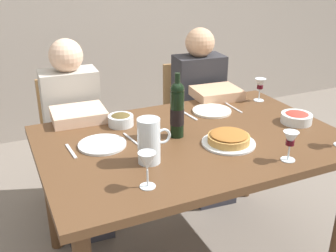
{
  "coord_description": "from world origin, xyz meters",
  "views": [
    {
      "loc": [
        -0.87,
        -1.61,
        1.6
      ],
      "look_at": [
        -0.1,
        0.08,
        0.81
      ],
      "focal_mm": 42.78,
      "sensor_mm": 36.0,
      "label": 1
    }
  ],
  "objects_px": {
    "chair_left": "(71,135)",
    "chair_right": "(191,114)",
    "dinner_plate_left_setting": "(102,145)",
    "diner_right": "(205,110)",
    "olive_bowl": "(121,119)",
    "dining_table": "(192,154)",
    "water_pitcher": "(149,143)",
    "diner_left": "(76,132)",
    "salad_bowl": "(297,117)",
    "wine_glass_centre": "(260,85)",
    "wine_glass_right_diner": "(147,163)",
    "baked_tart": "(229,139)",
    "wine_bottle": "(177,110)",
    "dinner_plate_right_setting": "(212,111)",
    "wine_glass_left_diner": "(290,140)"
  },
  "relations": [
    {
      "from": "chair_left",
      "to": "diner_right",
      "type": "xyz_separation_m",
      "value": [
        0.89,
        -0.23,
        0.12
      ]
    },
    {
      "from": "dining_table",
      "to": "water_pitcher",
      "type": "height_order",
      "value": "water_pitcher"
    },
    {
      "from": "baked_tart",
      "to": "olive_bowl",
      "type": "xyz_separation_m",
      "value": [
        -0.4,
        0.44,
        0.01
      ]
    },
    {
      "from": "wine_glass_centre",
      "to": "diner_right",
      "type": "xyz_separation_m",
      "value": [
        -0.2,
        0.33,
        -0.25
      ]
    },
    {
      "from": "dinner_plate_left_setting",
      "to": "chair_right",
      "type": "distance_m",
      "value": 1.22
    },
    {
      "from": "dinner_plate_left_setting",
      "to": "diner_left",
      "type": "height_order",
      "value": "diner_left"
    },
    {
      "from": "water_pitcher",
      "to": "olive_bowl",
      "type": "bearing_deg",
      "value": 87.93
    },
    {
      "from": "diner_right",
      "to": "wine_bottle",
      "type": "bearing_deg",
      "value": 54.48
    },
    {
      "from": "baked_tart",
      "to": "dinner_plate_left_setting",
      "type": "relative_size",
      "value": 1.13
    },
    {
      "from": "salad_bowl",
      "to": "wine_glass_centre",
      "type": "relative_size",
      "value": 1.16
    },
    {
      "from": "wine_bottle",
      "to": "wine_glass_right_diner",
      "type": "distance_m",
      "value": 0.5
    },
    {
      "from": "wine_glass_right_diner",
      "to": "baked_tart",
      "type": "bearing_deg",
      "value": 21.84
    },
    {
      "from": "water_pitcher",
      "to": "wine_glass_right_diner",
      "type": "height_order",
      "value": "water_pitcher"
    },
    {
      "from": "dining_table",
      "to": "wine_glass_centre",
      "type": "xyz_separation_m",
      "value": [
        0.64,
        0.32,
        0.19
      ]
    },
    {
      "from": "wine_glass_centre",
      "to": "diner_right",
      "type": "height_order",
      "value": "diner_right"
    },
    {
      "from": "baked_tart",
      "to": "chair_right",
      "type": "bearing_deg",
      "value": 72.02
    },
    {
      "from": "baked_tart",
      "to": "wine_bottle",
      "type": "bearing_deg",
      "value": 135.26
    },
    {
      "from": "dining_table",
      "to": "wine_bottle",
      "type": "height_order",
      "value": "wine_bottle"
    },
    {
      "from": "wine_glass_left_diner",
      "to": "olive_bowl",
      "type": "bearing_deg",
      "value": 128.69
    },
    {
      "from": "wine_bottle",
      "to": "dinner_plate_left_setting",
      "type": "xyz_separation_m",
      "value": [
        -0.37,
        0.05,
        -0.14
      ]
    },
    {
      "from": "dining_table",
      "to": "diner_right",
      "type": "bearing_deg",
      "value": 55.68
    },
    {
      "from": "wine_glass_left_diner",
      "to": "chair_right",
      "type": "xyz_separation_m",
      "value": [
        0.18,
        1.27,
        -0.36
      ]
    },
    {
      "from": "dining_table",
      "to": "olive_bowl",
      "type": "distance_m",
      "value": 0.43
    },
    {
      "from": "salad_bowl",
      "to": "olive_bowl",
      "type": "distance_m",
      "value": 0.95
    },
    {
      "from": "wine_bottle",
      "to": "dining_table",
      "type": "bearing_deg",
      "value": -37.79
    },
    {
      "from": "wine_glass_left_diner",
      "to": "dinner_plate_right_setting",
      "type": "distance_m",
      "value": 0.67
    },
    {
      "from": "wine_bottle",
      "to": "wine_glass_left_diner",
      "type": "height_order",
      "value": "wine_bottle"
    },
    {
      "from": "chair_left",
      "to": "diner_left",
      "type": "height_order",
      "value": "diner_left"
    },
    {
      "from": "wine_bottle",
      "to": "wine_glass_centre",
      "type": "xyz_separation_m",
      "value": [
        0.7,
        0.27,
        -0.04
      ]
    },
    {
      "from": "dining_table",
      "to": "salad_bowl",
      "type": "height_order",
      "value": "salad_bowl"
    },
    {
      "from": "wine_bottle",
      "to": "diner_left",
      "type": "height_order",
      "value": "diner_left"
    },
    {
      "from": "wine_bottle",
      "to": "dinner_plate_right_setting",
      "type": "height_order",
      "value": "wine_bottle"
    },
    {
      "from": "dining_table",
      "to": "salad_bowl",
      "type": "distance_m",
      "value": 0.62
    },
    {
      "from": "wine_glass_centre",
      "to": "chair_left",
      "type": "relative_size",
      "value": 0.16
    },
    {
      "from": "wine_glass_left_diner",
      "to": "water_pitcher",
      "type": "bearing_deg",
      "value": 157.05
    },
    {
      "from": "dining_table",
      "to": "chair_right",
      "type": "relative_size",
      "value": 1.72
    },
    {
      "from": "wine_glass_right_diner",
      "to": "olive_bowl",
      "type": "bearing_deg",
      "value": 80.98
    },
    {
      "from": "salad_bowl",
      "to": "wine_glass_left_diner",
      "type": "relative_size",
      "value": 1.2
    },
    {
      "from": "wine_glass_centre",
      "to": "diner_left",
      "type": "xyz_separation_m",
      "value": [
        -1.1,
        0.32,
        -0.25
      ]
    },
    {
      "from": "water_pitcher",
      "to": "dining_table",
      "type": "bearing_deg",
      "value": 27.19
    },
    {
      "from": "olive_bowl",
      "to": "diner_right",
      "type": "relative_size",
      "value": 0.12
    },
    {
      "from": "dinner_plate_left_setting",
      "to": "diner_right",
      "type": "xyz_separation_m",
      "value": [
        0.88,
        0.55,
        -0.15
      ]
    },
    {
      "from": "salad_bowl",
      "to": "diner_right",
      "type": "relative_size",
      "value": 0.14
    },
    {
      "from": "diner_left",
      "to": "olive_bowl",
      "type": "bearing_deg",
      "value": 120.81
    },
    {
      "from": "wine_glass_left_diner",
      "to": "diner_right",
      "type": "bearing_deg",
      "value": 80.99
    },
    {
      "from": "chair_right",
      "to": "diner_right",
      "type": "distance_m",
      "value": 0.26
    },
    {
      "from": "chair_left",
      "to": "chair_right",
      "type": "relative_size",
      "value": 1.0
    },
    {
      "from": "dining_table",
      "to": "diner_left",
      "type": "bearing_deg",
      "value": 125.59
    },
    {
      "from": "wine_glass_centre",
      "to": "dinner_plate_left_setting",
      "type": "relative_size",
      "value": 0.62
    },
    {
      "from": "salad_bowl",
      "to": "wine_glass_right_diner",
      "type": "xyz_separation_m",
      "value": [
        -0.98,
        -0.28,
        0.08
      ]
    }
  ]
}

